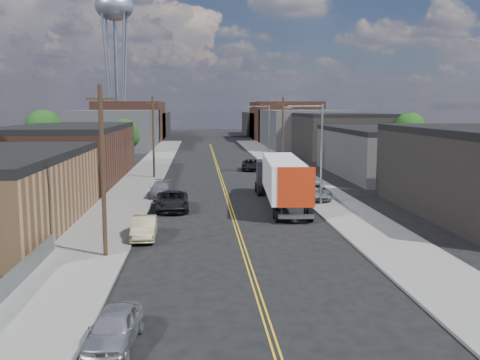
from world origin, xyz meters
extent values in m
plane|color=black|center=(0.00, 60.00, 0.00)|extent=(260.00, 260.00, 0.00)
cube|color=gold|center=(0.00, 45.00, 0.01)|extent=(0.32, 120.00, 0.01)
cube|color=slate|center=(-9.50, 45.00, 0.07)|extent=(5.00, 140.00, 0.15)
cube|color=slate|center=(9.50, 45.00, 0.07)|extent=(5.00, 140.00, 0.15)
cube|color=#4A291D|center=(-18.00, 44.00, 3.00)|extent=(12.00, 26.00, 6.00)
cube|color=black|center=(-18.00, 44.00, 6.30)|extent=(12.00, 26.00, 0.60)
cube|color=navy|center=(15.20, 20.00, 3.60)|extent=(0.30, 20.00, 0.80)
cube|color=#323235|center=(22.00, 46.00, 2.75)|extent=(14.00, 24.00, 5.50)
cube|color=black|center=(22.00, 46.00, 5.80)|extent=(14.00, 24.00, 0.60)
cube|color=black|center=(22.00, 72.00, 3.50)|extent=(14.00, 22.00, 7.00)
cube|color=black|center=(22.00, 72.00, 7.30)|extent=(14.00, 22.00, 0.60)
cube|color=#323235|center=(-20.00, 95.00, 4.00)|extent=(16.00, 30.00, 8.00)
cube|color=#323235|center=(20.00, 95.00, 4.00)|extent=(16.00, 30.00, 8.00)
cube|color=#4A291D|center=(-20.00, 120.00, 5.00)|extent=(16.00, 26.00, 10.00)
cube|color=#4A291D|center=(20.00, 120.00, 5.00)|extent=(16.00, 26.00, 10.00)
cube|color=black|center=(-20.00, 140.00, 3.50)|extent=(16.00, 40.00, 7.00)
cube|color=black|center=(20.00, 140.00, 3.50)|extent=(16.00, 40.00, 7.00)
cylinder|color=gray|center=(-22.00, 110.00, 15.00)|extent=(0.80, 0.80, 30.00)
cylinder|color=gray|center=(-23.76, 108.24, 15.00)|extent=(1.94, 1.94, 29.98)
cylinder|color=gray|center=(-20.24, 108.24, 15.00)|extent=(1.94, 1.94, 29.98)
cylinder|color=gray|center=(-23.76, 111.76, 15.00)|extent=(1.94, 1.94, 29.98)
cylinder|color=gray|center=(-20.24, 111.76, 15.00)|extent=(1.94, 1.94, 29.98)
ellipsoid|color=#9EA8B2|center=(-22.00, 110.00, 32.00)|extent=(9.00, 9.00, 6.75)
cylinder|color=gray|center=(8.00, 25.00, 4.50)|extent=(0.18, 0.18, 9.00)
cylinder|color=gray|center=(6.50, 25.00, 8.80)|extent=(3.00, 0.12, 0.12)
cube|color=gray|center=(5.00, 25.00, 8.70)|extent=(0.60, 0.25, 0.18)
cylinder|color=gray|center=(8.00, 60.00, 4.50)|extent=(0.18, 0.18, 9.00)
cylinder|color=gray|center=(6.50, 60.00, 8.80)|extent=(3.00, 0.12, 0.12)
cube|color=gray|center=(5.00, 60.00, 8.70)|extent=(0.60, 0.25, 0.18)
cylinder|color=black|center=(-8.20, 10.00, 5.00)|extent=(0.26, 0.26, 10.00)
cube|color=black|center=(-8.20, 10.00, 9.20)|extent=(1.60, 0.12, 0.12)
cylinder|color=black|center=(-8.20, 45.00, 5.00)|extent=(0.26, 0.26, 10.00)
cube|color=black|center=(-8.20, 45.00, 9.20)|extent=(1.60, 0.12, 0.12)
cylinder|color=black|center=(8.20, 48.00, 5.00)|extent=(0.26, 0.26, 10.00)
cube|color=black|center=(8.20, 48.00, 9.20)|extent=(1.60, 0.12, 0.12)
cube|color=slate|center=(-11.50, 3.50, 0.60)|extent=(0.02, 16.00, 1.20)
cube|color=slate|center=(-11.50, 3.50, 1.20)|extent=(0.05, 16.00, 0.05)
cylinder|color=black|center=(-24.00, 55.00, 2.25)|extent=(0.36, 0.36, 4.50)
sphere|color=#12380F|center=(-24.00, 55.00, 5.85)|extent=(5.04, 5.04, 5.04)
sphere|color=#12380F|center=(-23.40, 55.30, 4.95)|extent=(3.96, 3.96, 3.96)
sphere|color=#12380F|center=(-24.50, 54.60, 5.22)|extent=(3.60, 3.60, 3.60)
cylinder|color=black|center=(-14.00, 62.00, 1.88)|extent=(0.36, 0.36, 3.75)
sphere|color=#12380F|center=(-14.00, 62.00, 4.88)|extent=(4.20, 4.20, 4.20)
sphere|color=#12380F|center=(-13.40, 62.30, 4.12)|extent=(3.30, 3.30, 3.30)
sphere|color=#12380F|center=(-14.50, 61.60, 4.35)|extent=(3.00, 3.00, 3.00)
cylinder|color=black|center=(30.00, 60.00, 2.12)|extent=(0.36, 0.36, 4.25)
sphere|color=#12380F|center=(30.00, 60.00, 5.53)|extent=(4.76, 4.76, 4.76)
sphere|color=#12380F|center=(30.60, 60.30, 4.68)|extent=(3.74, 3.74, 3.74)
sphere|color=#12380F|center=(29.50, 59.60, 4.93)|extent=(3.40, 3.40, 3.40)
cube|color=silver|center=(4.50, 24.45, 2.81)|extent=(3.65, 13.11, 3.02)
cube|color=#9E250C|center=(4.50, 17.97, 2.81)|extent=(2.83, 0.31, 3.04)
cube|color=gray|center=(4.50, 17.97, 0.59)|extent=(2.70, 0.77, 0.25)
cube|color=black|center=(4.50, 32.44, 1.67)|extent=(2.92, 3.62, 3.35)
cylinder|color=black|center=(4.50, 19.37, 0.54)|extent=(2.87, 1.26, 1.08)
cylinder|color=black|center=(4.50, 32.44, 0.54)|extent=(2.76, 1.25, 1.08)
imported|color=#AAACAF|center=(-5.88, -1.82, 0.70)|extent=(2.04, 4.22, 1.39)
imported|color=tan|center=(-6.40, 14.43, 0.74)|extent=(1.70, 4.53, 1.48)
imported|color=black|center=(-5.00, 24.20, 0.81)|extent=(2.95, 5.96, 1.63)
imported|color=gray|center=(-6.40, 30.96, 0.75)|extent=(2.43, 5.28, 1.49)
imported|color=#A5A8AA|center=(8.20, 28.00, 0.88)|extent=(2.54, 5.28, 1.45)
imported|color=silver|center=(8.20, 29.15, 0.93)|extent=(2.62, 5.52, 1.55)
imported|color=black|center=(9.89, 40.96, 0.88)|extent=(2.72, 4.60, 1.47)
imported|color=black|center=(4.50, 52.49, 0.75)|extent=(3.04, 5.63, 1.50)
camera|label=1|loc=(-2.72, -20.83, 8.77)|focal=40.00mm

